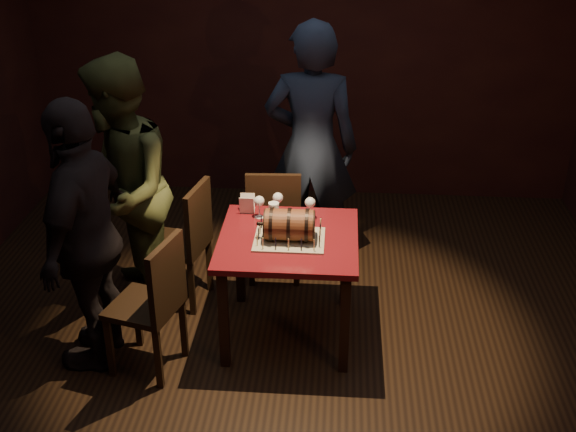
% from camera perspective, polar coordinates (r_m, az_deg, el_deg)
% --- Properties ---
extents(room_shell, '(5.04, 5.04, 2.80)m').
position_cam_1_polar(room_shell, '(4.27, -0.52, 5.12)').
color(room_shell, black).
rests_on(room_shell, ground).
extents(pub_table, '(0.90, 0.90, 0.75)m').
position_cam_1_polar(pub_table, '(4.72, 0.03, -2.85)').
color(pub_table, '#4F0D14').
rests_on(pub_table, ground).
extents(cake_board, '(0.45, 0.35, 0.01)m').
position_cam_1_polar(cake_board, '(4.63, 0.11, -1.87)').
color(cake_board, '#A19982').
rests_on(cake_board, pub_table).
extents(barrel_cake, '(0.37, 0.22, 0.22)m').
position_cam_1_polar(barrel_cake, '(4.58, 0.10, -0.69)').
color(barrel_cake, brown).
rests_on(barrel_cake, cake_board).
extents(birthday_candles, '(0.40, 0.30, 0.09)m').
position_cam_1_polar(birthday_candles, '(4.61, 0.11, -1.36)').
color(birthday_candles, '#FEED98').
rests_on(birthday_candles, cake_board).
extents(wine_glass_left, '(0.07, 0.07, 0.16)m').
position_cam_1_polar(wine_glass_left, '(4.87, -2.29, 1.11)').
color(wine_glass_left, silver).
rests_on(wine_glass_left, pub_table).
extents(wine_glass_mid, '(0.07, 0.07, 0.16)m').
position_cam_1_polar(wine_glass_mid, '(4.92, -0.81, 1.38)').
color(wine_glass_mid, silver).
rests_on(wine_glass_mid, pub_table).
extents(wine_glass_right, '(0.07, 0.07, 0.16)m').
position_cam_1_polar(wine_glass_right, '(4.85, 1.75, 1.00)').
color(wine_glass_right, silver).
rests_on(wine_glass_right, pub_table).
extents(pint_of_ale, '(0.07, 0.07, 0.15)m').
position_cam_1_polar(pint_of_ale, '(4.81, -1.14, 0.20)').
color(pint_of_ale, silver).
rests_on(pint_of_ale, pub_table).
extents(menu_card, '(0.10, 0.05, 0.13)m').
position_cam_1_polar(menu_card, '(4.96, -3.25, 0.91)').
color(menu_card, white).
rests_on(menu_card, pub_table).
extents(chair_back, '(0.42, 0.42, 0.93)m').
position_cam_1_polar(chair_back, '(5.40, -1.11, -0.25)').
color(chair_back, black).
rests_on(chair_back, ground).
extents(chair_left_rear, '(0.47, 0.47, 0.93)m').
position_cam_1_polar(chair_left_rear, '(5.19, -8.00, -1.70)').
color(chair_left_rear, black).
rests_on(chair_left_rear, ground).
extents(chair_left_front, '(0.49, 0.49, 0.93)m').
position_cam_1_polar(chair_left_front, '(4.53, -10.50, -6.48)').
color(chair_left_front, black).
rests_on(chair_left_front, ground).
extents(person_back, '(0.73, 0.50, 1.95)m').
position_cam_1_polar(person_back, '(5.48, 1.84, 5.36)').
color(person_back, '#181F30').
rests_on(person_back, ground).
extents(person_left_rear, '(0.90, 1.04, 1.84)m').
position_cam_1_polar(person_left_rear, '(5.02, -13.07, 1.91)').
color(person_left_rear, '#383F1F').
rests_on(person_left_rear, ground).
extents(person_left_front, '(0.54, 1.08, 1.77)m').
position_cam_1_polar(person_left_front, '(4.56, -15.61, -1.57)').
color(person_left_front, black).
rests_on(person_left_front, ground).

